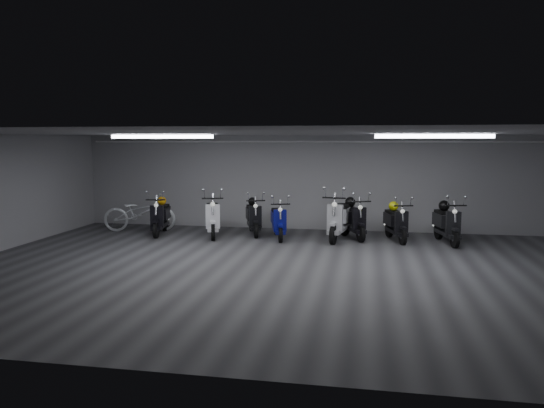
% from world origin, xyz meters
% --- Properties ---
extents(floor, '(14.00, 10.00, 0.01)m').
position_xyz_m(floor, '(0.00, 0.00, -0.01)').
color(floor, '#39393B').
rests_on(floor, ground).
extents(ceiling, '(14.00, 10.00, 0.01)m').
position_xyz_m(ceiling, '(0.00, 0.00, 2.80)').
color(ceiling, gray).
rests_on(ceiling, ground).
extents(back_wall, '(14.00, 0.01, 2.80)m').
position_xyz_m(back_wall, '(0.00, 5.00, 1.40)').
color(back_wall, '#9B9B9D').
rests_on(back_wall, ground).
extents(front_wall, '(14.00, 0.01, 2.80)m').
position_xyz_m(front_wall, '(0.00, -5.00, 1.40)').
color(front_wall, '#9B9B9D').
rests_on(front_wall, ground).
extents(fluor_strip_left, '(2.40, 0.18, 0.08)m').
position_xyz_m(fluor_strip_left, '(-3.00, 1.00, 2.74)').
color(fluor_strip_left, white).
rests_on(fluor_strip_left, ceiling).
extents(fluor_strip_right, '(2.40, 0.18, 0.08)m').
position_xyz_m(fluor_strip_right, '(3.00, 1.00, 2.74)').
color(fluor_strip_right, white).
rests_on(fluor_strip_right, ceiling).
extents(conduit, '(13.60, 0.05, 0.05)m').
position_xyz_m(conduit, '(0.00, 4.92, 2.62)').
color(conduit, white).
rests_on(conduit, back_wall).
extents(scooter_1, '(0.88, 1.84, 1.31)m').
position_xyz_m(scooter_1, '(-4.07, 3.37, 0.66)').
color(scooter_1, black).
rests_on(scooter_1, floor).
extents(scooter_2, '(1.17, 1.99, 1.40)m').
position_xyz_m(scooter_2, '(-2.53, 3.35, 0.70)').
color(scooter_2, white).
rests_on(scooter_2, floor).
extents(scooter_3, '(1.09, 1.81, 1.28)m').
position_xyz_m(scooter_3, '(-1.47, 3.83, 0.64)').
color(scooter_3, black).
rests_on(scooter_3, floor).
extents(scooter_4, '(0.98, 1.77, 1.25)m').
position_xyz_m(scooter_4, '(-0.67, 3.34, 0.63)').
color(scooter_4, navy).
rests_on(scooter_4, floor).
extents(scooter_6, '(1.02, 2.09, 1.49)m').
position_xyz_m(scooter_6, '(0.96, 3.45, 0.75)').
color(scooter_6, silver).
rests_on(scooter_6, floor).
extents(scooter_7, '(1.21, 1.88, 1.33)m').
position_xyz_m(scooter_7, '(1.32, 3.77, 0.67)').
color(scooter_7, black).
rests_on(scooter_7, floor).
extents(scooter_8, '(0.98, 1.77, 1.25)m').
position_xyz_m(scooter_8, '(2.44, 3.58, 0.63)').
color(scooter_8, black).
rests_on(scooter_8, floor).
extents(scooter_9, '(0.93, 1.85, 1.32)m').
position_xyz_m(scooter_9, '(3.72, 3.45, 0.66)').
color(scooter_9, black).
rests_on(scooter_9, floor).
extents(bicycle, '(2.17, 1.21, 1.33)m').
position_xyz_m(bicycle, '(-4.88, 3.79, 0.66)').
color(bicycle, silver).
rests_on(bicycle, floor).
extents(helmet_0, '(0.25, 0.25, 0.25)m').
position_xyz_m(helmet_0, '(-4.11, 3.61, 0.94)').
color(helmet_0, orange).
rests_on(helmet_0, scooter_1).
extents(helmet_1, '(0.25, 0.25, 0.25)m').
position_xyz_m(helmet_1, '(-1.55, 4.06, 0.92)').
color(helmet_1, black).
rests_on(helmet_1, scooter_3).
extents(helmet_2, '(0.29, 0.29, 0.29)m').
position_xyz_m(helmet_2, '(1.22, 4.00, 0.97)').
color(helmet_2, black).
rests_on(helmet_2, scooter_7).
extents(helmet_3, '(0.26, 0.26, 0.26)m').
position_xyz_m(helmet_3, '(2.38, 3.80, 0.90)').
color(helmet_3, '#CCD10C').
rests_on(helmet_3, scooter_8).
extents(helmet_4, '(0.28, 0.28, 0.28)m').
position_xyz_m(helmet_4, '(3.67, 3.69, 0.96)').
color(helmet_4, black).
rests_on(helmet_4, scooter_9).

